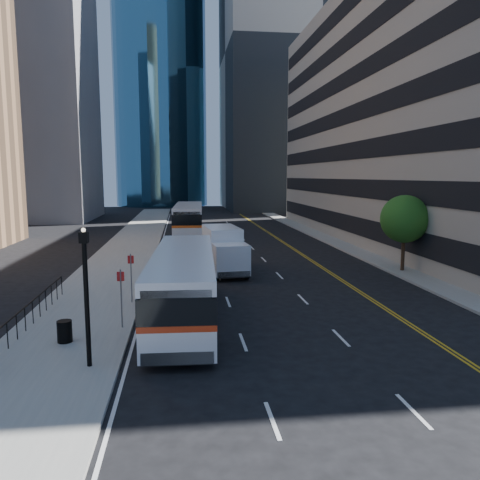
% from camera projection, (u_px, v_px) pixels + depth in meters
% --- Properties ---
extents(ground, '(160.00, 160.00, 0.00)m').
position_uv_depth(ground, '(303.00, 310.00, 22.81)').
color(ground, black).
rests_on(ground, ground).
extents(sidewalk_west, '(5.00, 90.00, 0.15)m').
position_uv_depth(sidewalk_west, '(134.00, 242.00, 46.08)').
color(sidewalk_west, gray).
rests_on(sidewalk_west, ground).
extents(sidewalk_east, '(2.00, 90.00, 0.15)m').
position_uv_depth(sidewalk_east, '(326.00, 238.00, 48.49)').
color(sidewalk_east, gray).
rests_on(sidewalk_east, ground).
extents(office_tower_north, '(30.00, 28.00, 60.00)m').
position_uv_depth(office_tower_north, '(301.00, 55.00, 91.71)').
color(office_tower_north, gray).
rests_on(office_tower_north, ground).
extents(glass_tower, '(20.00, 20.00, 80.00)m').
position_uv_depth(glass_tower, '(159.00, 18.00, 99.68)').
color(glass_tower, '#326687').
rests_on(glass_tower, ground).
extents(midrise_west, '(18.00, 18.00, 35.00)m').
position_uv_depth(midrise_west, '(27.00, 100.00, 68.09)').
color(midrise_west, gray).
rests_on(midrise_west, ground).
extents(street_tree, '(3.20, 3.20, 5.10)m').
position_uv_depth(street_tree, '(405.00, 219.00, 31.29)').
color(street_tree, '#332114').
rests_on(street_tree, sidewalk_east).
extents(lamp_post, '(0.28, 0.28, 4.56)m').
position_uv_depth(lamp_post, '(86.00, 291.00, 15.43)').
color(lamp_post, black).
rests_on(lamp_post, sidewalk_west).
extents(bus_front, '(3.14, 12.17, 3.11)m').
position_uv_depth(bus_front, '(184.00, 283.00, 21.11)').
color(bus_front, white).
rests_on(bus_front, ground).
extents(bus_rear, '(3.43, 13.29, 3.40)m').
position_uv_depth(bus_rear, '(189.00, 219.00, 50.93)').
color(bus_rear, silver).
rests_on(bus_rear, ground).
extents(box_truck, '(2.75, 6.48, 3.02)m').
position_uv_depth(box_truck, '(224.00, 249.00, 31.64)').
color(box_truck, white).
rests_on(box_truck, ground).
extents(trash_can, '(0.74, 0.74, 0.84)m').
position_uv_depth(trash_can, '(65.00, 331.00, 18.00)').
color(trash_can, black).
rests_on(trash_can, sidewalk_west).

